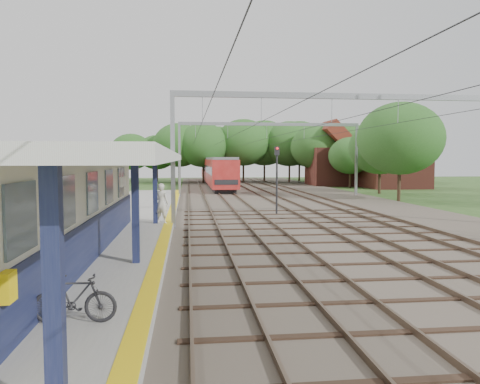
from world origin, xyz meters
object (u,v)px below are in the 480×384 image
person (161,203)px  bicycle (74,299)px  train (216,170)px  signal_post (277,172)px

person → bicycle: size_ratio=1.22×
person → train: bearing=-77.0°
bicycle → signal_post: 21.33m
train → signal_post: bearing=-86.9°
person → bicycle: 14.43m
person → signal_post: (6.95, 5.33, 1.39)m
person → bicycle: (-0.92, -14.39, -0.52)m
person → bicycle: person is taller
person → train: (5.10, 38.98, 0.68)m
person → signal_post: bearing=-122.1°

